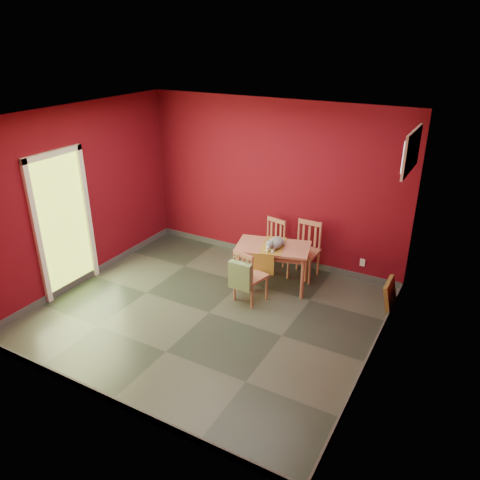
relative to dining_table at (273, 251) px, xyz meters
The scene contains 13 objects.
ground 1.35m from the dining_table, 111.59° to the right, with size 4.50×4.50×0.00m, color #2D342D.
room_shell 1.33m from the dining_table, 111.59° to the right, with size 4.50×4.50×4.50m.
doorway 3.12m from the dining_table, 150.29° to the right, with size 0.06×1.01×2.13m.
window 2.50m from the dining_table, ahead, with size 0.05×0.90×0.50m.
outlet_plate 1.47m from the dining_table, 36.76° to the left, with size 0.08×0.01×0.12m, color silver.
dining_table is the anchor object (origin of this frame).
table_runner 0.12m from the dining_table, 90.00° to the right, with size 0.47×0.73×0.33m.
chair_far_left 0.65m from the dining_table, 117.55° to the left, with size 0.46×0.46×0.83m.
chair_far_right 0.65m from the dining_table, 60.93° to the left, with size 0.43×0.43×0.91m.
chair_near 0.61m from the dining_table, 100.49° to the right, with size 0.46×0.46×0.83m.
tote_bag 0.79m from the dining_table, 99.85° to the right, with size 0.34×0.20×0.47m.
cat 0.21m from the dining_table, 43.00° to the right, with size 0.23×0.44×0.22m, color slate, non-canonical shape.
picture_frame 1.79m from the dining_table, ahead, with size 0.15×0.46×0.46m.
Camera 1 is at (3.08, -4.67, 3.64)m, focal length 35.00 mm.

